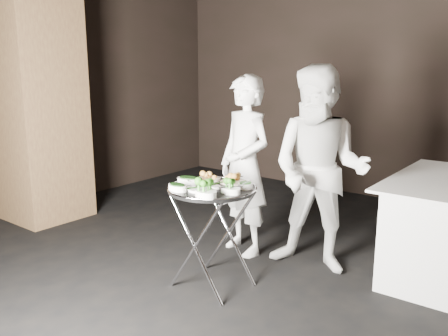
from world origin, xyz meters
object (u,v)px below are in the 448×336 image
Objects in this scene: waiter_left at (245,166)px; tray_stand at (212,232)px; serving_tray at (212,189)px; waiter_right at (320,170)px.

tray_stand is at bearing -56.05° from waiter_left.
tray_stand is at bearing 90.00° from serving_tray.
tray_stand is 0.88m from waiter_left.
waiter_left is at bearing 106.97° from serving_tray.
tray_stand is 0.48× the size of waiter_left.
waiter_left is (-0.23, 0.75, 0.38)m from tray_stand.
waiter_right is at bearing 22.52° from waiter_left.
tray_stand is 1.05m from waiter_right.
waiter_right reaches higher than waiter_left.
waiter_left is 0.73m from waiter_right.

